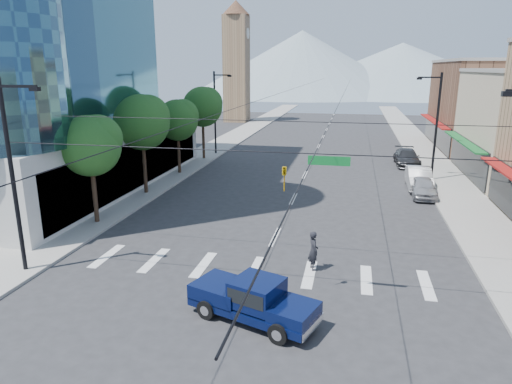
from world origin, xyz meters
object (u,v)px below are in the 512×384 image
(pedestrian, at_px, (313,251))
(parked_car_far, at_px, (407,157))
(parked_car_mid, at_px, (419,178))
(parked_car_near, at_px, (423,187))
(pickup_truck, at_px, (253,299))

(pedestrian, xyz_separation_m, parked_car_far, (6.90, 26.18, -0.18))
(pedestrian, relative_size, parked_car_mid, 0.38)
(pedestrian, distance_m, parked_car_mid, 18.45)
(pedestrian, xyz_separation_m, parked_car_near, (6.90, 14.50, -0.23))
(pedestrian, height_order, parked_car_mid, pedestrian)
(pickup_truck, distance_m, pedestrian, 5.35)
(pickup_truck, height_order, pedestrian, pedestrian)
(parked_car_far, bearing_deg, parked_car_near, -91.46)
(parked_car_mid, xyz_separation_m, parked_car_far, (0.00, 9.06, -0.06))
(parked_car_near, bearing_deg, pedestrian, -115.31)
(pedestrian, height_order, parked_car_near, pedestrian)
(pedestrian, distance_m, parked_car_far, 27.07)
(pickup_truck, xyz_separation_m, parked_car_far, (8.75, 31.20, -0.11))
(parked_car_near, relative_size, parked_car_mid, 0.85)
(parked_car_far, bearing_deg, pedestrian, -106.23)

